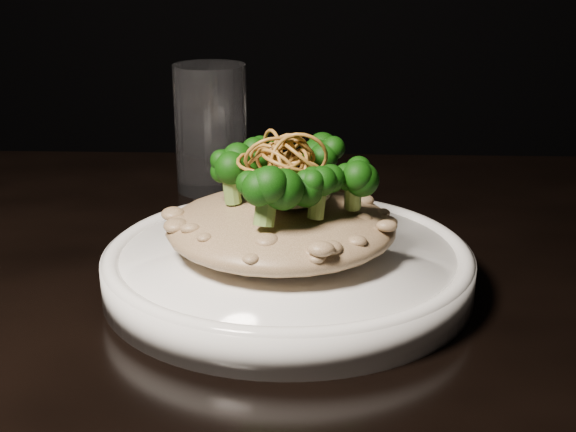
% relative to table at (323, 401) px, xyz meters
% --- Properties ---
extents(table, '(1.10, 0.80, 0.75)m').
position_rel_table_xyz_m(table, '(0.00, 0.00, 0.00)').
color(table, black).
rests_on(table, ground).
extents(plate, '(0.27, 0.27, 0.03)m').
position_rel_table_xyz_m(plate, '(-0.03, 0.02, 0.10)').
color(plate, white).
rests_on(plate, table).
extents(risotto, '(0.17, 0.17, 0.04)m').
position_rel_table_xyz_m(risotto, '(-0.03, 0.03, 0.13)').
color(risotto, brown).
rests_on(risotto, plate).
extents(broccoli, '(0.11, 0.11, 0.04)m').
position_rel_table_xyz_m(broccoli, '(-0.02, 0.02, 0.17)').
color(broccoli, black).
rests_on(broccoli, risotto).
extents(cheese, '(0.06, 0.06, 0.02)m').
position_rel_table_xyz_m(cheese, '(-0.03, 0.02, 0.16)').
color(cheese, white).
rests_on(cheese, risotto).
extents(shallots, '(0.06, 0.06, 0.04)m').
position_rel_table_xyz_m(shallots, '(-0.03, 0.02, 0.18)').
color(shallots, '#86601C').
rests_on(shallots, cheese).
extents(drinking_glass, '(0.09, 0.09, 0.13)m').
position_rel_table_xyz_m(drinking_glass, '(-0.11, 0.26, 0.15)').
color(drinking_glass, white).
rests_on(drinking_glass, table).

